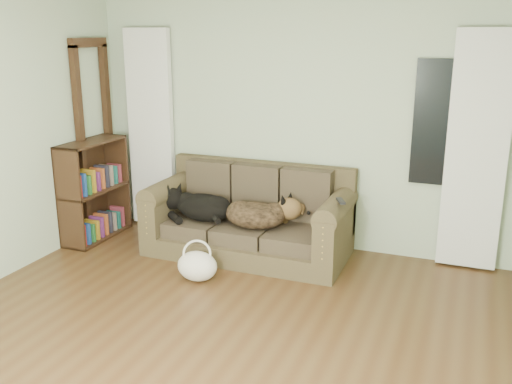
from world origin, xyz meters
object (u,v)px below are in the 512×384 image
(tote_bag, at_px, (197,264))
(bookshelf, at_px, (94,194))
(sofa, at_px, (248,212))
(dog_shepherd, at_px, (259,213))
(dog_black_lab, at_px, (200,207))

(tote_bag, xyz_separation_m, bookshelf, (-1.58, 0.62, 0.34))
(sofa, distance_m, dog_shepherd, 0.20)
(dog_shepherd, bearing_deg, sofa, -34.07)
(dog_black_lab, relative_size, tote_bag, 1.67)
(sofa, height_order, dog_black_lab, sofa)
(sofa, xyz_separation_m, tote_bag, (-0.19, -0.78, -0.29))
(tote_bag, bearing_deg, dog_shepherd, 62.41)
(tote_bag, bearing_deg, dog_black_lab, 114.07)
(tote_bag, distance_m, bookshelf, 1.73)
(sofa, xyz_separation_m, bookshelf, (-1.77, -0.16, 0.05))
(dog_black_lab, bearing_deg, tote_bag, -49.82)
(dog_shepherd, relative_size, tote_bag, 1.64)
(bookshelf, bearing_deg, sofa, 9.13)
(sofa, bearing_deg, dog_black_lab, -169.73)
(dog_shepherd, height_order, bookshelf, bookshelf)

